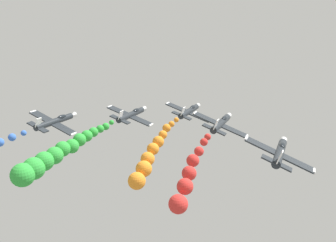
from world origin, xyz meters
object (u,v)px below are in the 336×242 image
Objects in this scene: airplane_left_inner at (131,114)px; airplane_right_inner at (221,123)px; airplane_left_outer at (55,121)px; airplane_lead at (189,111)px; airplane_right_outer at (280,152)px.

airplane_right_inner reaches higher than airplane_left_inner.
airplane_left_inner is at bearing 173.11° from airplane_right_inner.
airplane_right_inner is at bearing 13.95° from airplane_left_outer.
airplane_lead is 12.10m from airplane_right_inner.
airplane_left_inner reaches higher than airplane_left_outer.
airplane_left_outer is 38.31m from airplane_right_outer.
airplane_right_inner is 29.09m from airplane_left_outer.
airplane_right_inner is at bearing -45.05° from airplane_lead.
airplane_lead is at bearing 38.34° from airplane_left_outer.
airplane_right_outer reaches higher than airplane_left_outer.
airplane_left_inner is 29.94m from airplane_right_outer.
airplane_left_outer is 1.00× the size of airplane_right_outer.
airplane_right_inner is 1.00× the size of airplane_left_outer.
airplane_left_inner is at bearing 41.69° from airplane_left_outer.
airplane_right_inner is 13.19m from airplane_right_outer.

